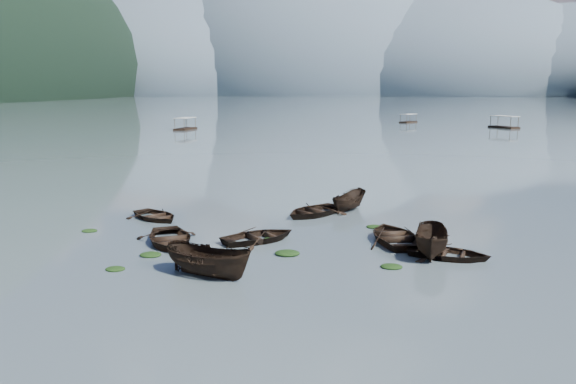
# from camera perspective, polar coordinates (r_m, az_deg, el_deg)

# --- Properties ---
(ground_plane) EXTENTS (2400.00, 2400.00, 0.00)m
(ground_plane) POSITION_cam_1_polar(r_m,az_deg,el_deg) (25.26, -3.00, -9.40)
(ground_plane) COLOR #4C595F
(haze_mtn_a) EXTENTS (520.00, 520.00, 280.00)m
(haze_mtn_a) POSITION_cam_1_polar(r_m,az_deg,el_deg) (960.45, -9.84, 9.76)
(haze_mtn_a) COLOR #475666
(haze_mtn_a) RESTS_ON ground
(haze_mtn_b) EXTENTS (520.00, 520.00, 340.00)m
(haze_mtn_b) POSITION_cam_1_polar(r_m,az_deg,el_deg) (925.69, 2.32, 9.88)
(haze_mtn_b) COLOR #475666
(haze_mtn_b) RESTS_ON ground
(haze_mtn_c) EXTENTS (520.00, 520.00, 260.00)m
(haze_mtn_c) POSITION_cam_1_polar(r_m,az_deg,el_deg) (933.46, 14.84, 9.55)
(haze_mtn_c) COLOR #475666
(haze_mtn_c) RESTS_ON ground
(haze_mtn_d) EXTENTS (520.00, 520.00, 220.00)m
(haze_mtn_d) POSITION_cam_1_polar(r_m,az_deg,el_deg) (976.09, 25.47, 8.92)
(haze_mtn_d) COLOR #475666
(haze_mtn_d) RESTS_ON ground
(rowboat_0) EXTENTS (5.26, 5.94, 1.02)m
(rowboat_0) POSITION_cam_1_polar(r_m,az_deg,el_deg) (32.28, -11.92, -5.19)
(rowboat_0) COLOR black
(rowboat_0) RESTS_ON ground
(rowboat_1) EXTENTS (5.47, 5.26, 0.92)m
(rowboat_1) POSITION_cam_1_polar(r_m,az_deg,el_deg) (32.24, -2.93, -4.99)
(rowboat_1) COLOR black
(rowboat_1) RESTS_ON ground
(rowboat_2) EXTENTS (4.97, 3.41, 1.80)m
(rowboat_2) POSITION_cam_1_polar(r_m,az_deg,el_deg) (26.54, -8.01, -8.50)
(rowboat_2) COLOR black
(rowboat_2) RESTS_ON ground
(rowboat_3) EXTENTS (4.44, 5.58, 1.04)m
(rowboat_3) POSITION_cam_1_polar(r_m,az_deg,el_deg) (32.72, 10.75, -4.93)
(rowboat_3) COLOR black
(rowboat_3) RESTS_ON ground
(rowboat_4) EXTENTS (4.82, 4.03, 0.86)m
(rowboat_4) POSITION_cam_1_polar(r_m,az_deg,el_deg) (30.18, 15.99, -6.47)
(rowboat_4) COLOR black
(rowboat_4) RESTS_ON ground
(rowboat_5) EXTENTS (2.38, 4.74, 1.75)m
(rowboat_5) POSITION_cam_1_polar(r_m,az_deg,el_deg) (30.49, 14.38, -6.22)
(rowboat_5) COLOR black
(rowboat_5) RESTS_ON ground
(rowboat_6) EXTENTS (5.15, 5.01, 0.87)m
(rowboat_6) POSITION_cam_1_polar(r_m,az_deg,el_deg) (38.49, -13.28, -2.71)
(rowboat_6) COLOR black
(rowboat_6) RESTS_ON ground
(rowboat_7) EXTENTS (5.66, 5.91, 1.00)m
(rowboat_7) POSITION_cam_1_polar(r_m,az_deg,el_deg) (38.73, 2.58, -2.35)
(rowboat_7) COLOR black
(rowboat_7) RESTS_ON ground
(rowboat_8) EXTENTS (3.16, 4.27, 1.55)m
(rowboat_8) POSITION_cam_1_polar(r_m,az_deg,el_deg) (40.60, 6.20, -1.81)
(rowboat_8) COLOR black
(rowboat_8) RESTS_ON ground
(weed_clump_0) EXTENTS (0.95, 0.78, 0.21)m
(weed_clump_0) POSITION_cam_1_polar(r_m,az_deg,el_deg) (28.45, -17.14, -7.57)
(weed_clump_0) COLOR black
(weed_clump_0) RESTS_ON ground
(weed_clump_1) EXTENTS (1.13, 0.91, 0.25)m
(weed_clump_1) POSITION_cam_1_polar(r_m,az_deg,el_deg) (30.25, -13.78, -6.32)
(weed_clump_1) COLOR black
(weed_clump_1) RESTS_ON ground
(weed_clump_2) EXTENTS (1.32, 1.06, 0.29)m
(weed_clump_2) POSITION_cam_1_polar(r_m,az_deg,el_deg) (29.60, -0.06, -6.39)
(weed_clump_2) COLOR black
(weed_clump_2) RESTS_ON ground
(weed_clump_3) EXTENTS (0.79, 0.67, 0.18)m
(weed_clump_3) POSITION_cam_1_polar(r_m,az_deg,el_deg) (30.71, 13.82, -6.07)
(weed_clump_3) COLOR black
(weed_clump_3) RESTS_ON ground
(weed_clump_4) EXTENTS (1.08, 0.85, 0.22)m
(weed_clump_4) POSITION_cam_1_polar(r_m,az_deg,el_deg) (28.00, 10.46, -7.56)
(weed_clump_4) COLOR black
(weed_clump_4) RESTS_ON ground
(weed_clump_5) EXTENTS (0.96, 0.77, 0.20)m
(weed_clump_5) POSITION_cam_1_polar(r_m,az_deg,el_deg) (36.38, -19.51, -3.80)
(weed_clump_5) COLOR black
(weed_clump_5) RESTS_ON ground
(weed_clump_6) EXTENTS (0.97, 0.81, 0.20)m
(weed_clump_6) POSITION_cam_1_polar(r_m,az_deg,el_deg) (32.44, -1.62, -4.88)
(weed_clump_6) COLOR black
(weed_clump_6) RESTS_ON ground
(weed_clump_7) EXTENTS (1.03, 0.83, 0.23)m
(weed_clump_7) POSITION_cam_1_polar(r_m,az_deg,el_deg) (35.64, 8.78, -3.60)
(weed_clump_7) COLOR black
(weed_clump_7) RESTS_ON ground
(pontoon_left) EXTENTS (3.64, 6.80, 2.48)m
(pontoon_left) POSITION_cam_1_polar(r_m,az_deg,el_deg) (122.34, -10.38, 6.24)
(pontoon_left) COLOR black
(pontoon_left) RESTS_ON ground
(pontoon_centre) EXTENTS (5.09, 5.83, 2.12)m
(pontoon_centre) POSITION_cam_1_polar(r_m,az_deg,el_deg) (149.46, 12.12, 6.91)
(pontoon_centre) COLOR black
(pontoon_centre) RESTS_ON ground
(pontoon_right) EXTENTS (5.92, 7.24, 2.59)m
(pontoon_right) POSITION_cam_1_polar(r_m,az_deg,el_deg) (134.40, 21.07, 6.08)
(pontoon_right) COLOR black
(pontoon_right) RESTS_ON ground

